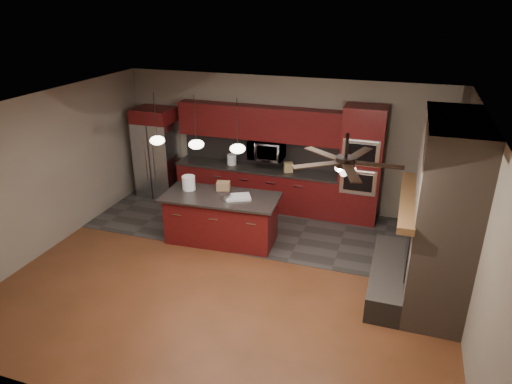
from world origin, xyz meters
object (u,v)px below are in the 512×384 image
at_px(white_bucket, 189,183).
at_px(paint_tray, 238,197).
at_px(refrigerator, 157,153).
at_px(paint_can, 226,197).
at_px(microwave, 267,150).
at_px(cardboard_box, 223,186).
at_px(kitchen_island, 221,218).
at_px(counter_bucket, 232,160).
at_px(oven_tower, 361,166).
at_px(counter_box, 288,167).

xyz_separation_m(white_bucket, paint_tray, (1.02, -0.10, -0.11)).
relative_size(refrigerator, paint_can, 12.20).
bearing_deg(microwave, white_bucket, -121.64).
distance_m(refrigerator, cardboard_box, 2.54).
relative_size(kitchen_island, paint_tray, 4.91).
relative_size(paint_can, paint_tray, 0.37).
bearing_deg(paint_can, paint_tray, 36.68).
distance_m(paint_can, cardboard_box, 0.47).
bearing_deg(cardboard_box, paint_can, -76.66).
relative_size(kitchen_island, paint_can, 13.12).
bearing_deg(counter_bucket, microwave, 3.68).
distance_m(microwave, paint_tray, 1.79).
height_order(paint_can, counter_bucket, counter_bucket).
bearing_deg(kitchen_island, microwave, 75.89).
bearing_deg(oven_tower, kitchen_island, -143.62).
bearing_deg(kitchen_island, counter_bucket, 101.13).
relative_size(white_bucket, counter_bucket, 1.17).
distance_m(oven_tower, white_bucket, 3.40).
distance_m(microwave, counter_box, 0.60).
bearing_deg(microwave, paint_tray, -89.95).
distance_m(white_bucket, counter_box, 2.18).
xyz_separation_m(microwave, paint_tray, (0.00, -1.75, -0.36)).
distance_m(counter_bucket, counter_box, 1.28).
distance_m(paint_tray, counter_box, 1.73).
distance_m(paint_can, paint_tray, 0.22).
xyz_separation_m(paint_can, paint_tray, (0.18, 0.13, -0.03)).
height_order(cardboard_box, counter_bucket, counter_bucket).
height_order(white_bucket, paint_tray, white_bucket).
bearing_deg(refrigerator, kitchen_island, -36.21).
bearing_deg(refrigerator, microwave, 2.93).
bearing_deg(counter_bucket, refrigerator, -177.39).
bearing_deg(counter_bucket, paint_tray, -65.45).
distance_m(microwave, paint_can, 1.92).
bearing_deg(counter_box, counter_bucket, 154.06).
bearing_deg(counter_bucket, oven_tower, -0.15).
bearing_deg(refrigerator, counter_box, 0.58).
xyz_separation_m(oven_tower, counter_box, (-1.47, -0.04, -0.19)).
bearing_deg(cardboard_box, oven_tower, 16.29).
xyz_separation_m(oven_tower, refrigerator, (-4.54, -0.07, -0.18)).
distance_m(microwave, kitchen_island, 1.98).
height_order(white_bucket, cardboard_box, white_bucket).
xyz_separation_m(kitchen_island, counter_box, (0.84, 1.66, 0.54)).
bearing_deg(paint_tray, kitchen_island, 153.58).
xyz_separation_m(kitchen_island, paint_tray, (0.34, 0.01, 0.48)).
bearing_deg(counter_box, microwave, 145.14).
xyz_separation_m(paint_can, counter_box, (0.68, 1.79, 0.03)).
relative_size(kitchen_island, cardboard_box, 8.76).
bearing_deg(paint_tray, white_bucket, 146.98).
relative_size(paint_can, counter_bucket, 0.73).
xyz_separation_m(refrigerator, cardboard_box, (2.16, -1.34, -0.02)).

